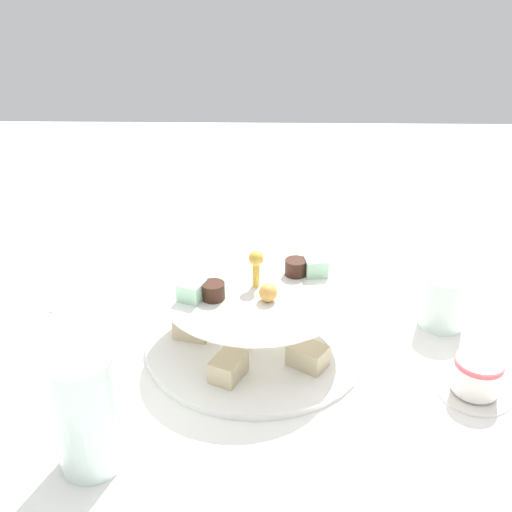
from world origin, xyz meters
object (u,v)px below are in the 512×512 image
(water_glass_tall_right, at_px, (85,413))
(teacup_with_saucer, at_px, (476,378))
(tiered_serving_stand, at_px, (256,320))
(water_glass_short_left, at_px, (444,301))
(butter_knife_left, at_px, (84,285))

(water_glass_tall_right, bearing_deg, teacup_with_saucer, -164.77)
(tiered_serving_stand, xyz_separation_m, teacup_with_saucer, (-0.27, 0.10, -0.02))
(water_glass_tall_right, height_order, water_glass_short_left, water_glass_tall_right)
(tiered_serving_stand, bearing_deg, butter_knife_left, -28.44)
(tiered_serving_stand, xyz_separation_m, water_glass_short_left, (-0.27, -0.06, -0.00))
(water_glass_short_left, distance_m, butter_knife_left, 0.57)
(teacup_with_saucer, bearing_deg, tiered_serving_stand, -19.32)
(water_glass_tall_right, distance_m, teacup_with_saucer, 0.46)
(tiered_serving_stand, distance_m, water_glass_tall_right, 0.28)
(water_glass_short_left, bearing_deg, butter_knife_left, -10.10)
(water_glass_tall_right, height_order, butter_knife_left, water_glass_tall_right)
(water_glass_short_left, bearing_deg, tiered_serving_stand, 11.68)
(teacup_with_saucer, relative_size, butter_knife_left, 0.53)
(water_glass_tall_right, bearing_deg, water_glass_short_left, -148.26)
(tiered_serving_stand, distance_m, water_glass_short_left, 0.28)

